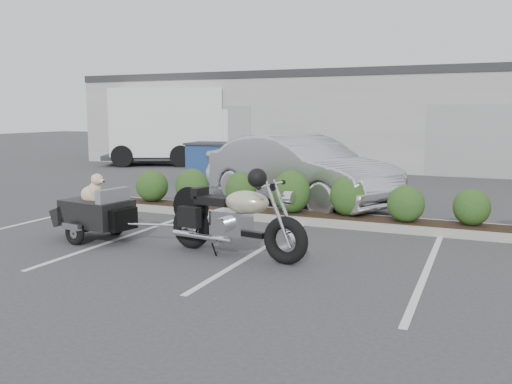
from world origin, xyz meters
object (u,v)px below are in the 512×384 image
at_px(motorcycle, 234,220).
at_px(delivery_truck, 187,129).
at_px(dumpster, 219,162).
at_px(pet_trailer, 96,212).
at_px(sedan, 299,170).

relative_size(motorcycle, delivery_truck, 0.34).
distance_m(motorcycle, dumpster, 9.67).
bearing_deg(pet_trailer, sedan, 75.42).
xyz_separation_m(motorcycle, sedan, (-0.62, 4.99, 0.28)).
xyz_separation_m(motorcycle, dumpster, (-4.64, 8.49, 0.07)).
relative_size(motorcycle, sedan, 0.49).
distance_m(sedan, dumpster, 5.33).
height_order(sedan, dumpster, sedan).
bearing_deg(sedan, motorcycle, -147.22).
height_order(pet_trailer, delivery_truck, delivery_truck).
bearing_deg(motorcycle, sedan, 106.06).
distance_m(dumpster, delivery_truck, 6.32).
xyz_separation_m(pet_trailer, delivery_truck, (-5.86, 13.26, 1.07)).
bearing_deg(delivery_truck, sedan, -70.62).
bearing_deg(dumpster, sedan, -46.89).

